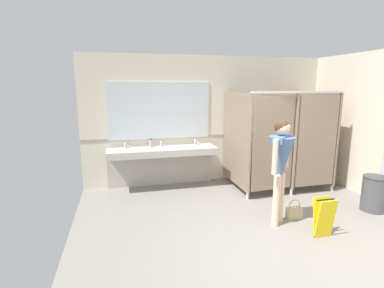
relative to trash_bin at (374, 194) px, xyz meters
name	(u,v)px	position (x,y,z in m)	size (l,w,h in m)	color
ground_plane	(277,244)	(-2.20, -0.53, -0.36)	(5.83, 6.43, 0.10)	gray
wall_back	(213,119)	(-2.20, 2.44, 1.10)	(5.83, 0.12, 2.83)	beige
wall_back_tile_band	(214,136)	(-2.20, 2.38, 0.74)	(5.83, 0.01, 0.06)	#9E937F
vanity_counter	(162,158)	(-3.44, 2.16, 0.34)	(2.31, 0.59, 1.00)	#B2ADA3
mirror_panel	(160,111)	(-3.44, 2.37, 1.34)	(2.21, 0.02, 1.23)	silver
bathroom_stalls	(282,138)	(-0.98, 1.47, 0.77)	(1.98, 1.42, 2.08)	#84705B
trash_bin	(374,194)	(0.00, 0.00, 0.00)	(0.42, 0.42, 0.63)	#47474C
person_standing	(281,159)	(-1.92, -0.04, 0.76)	(0.56, 0.56, 1.69)	beige
handbag	(294,212)	(-1.56, 0.04, -0.20)	(0.27, 0.10, 0.34)	tan
soap_dispenser	(151,143)	(-3.67, 2.24, 0.65)	(0.07, 0.07, 0.18)	#D899B2
wet_floor_sign	(324,217)	(-1.49, -0.59, -0.01)	(0.28, 0.19, 0.59)	yellow
floor_drain_cover	(319,214)	(-1.02, 0.09, -0.31)	(0.14, 0.14, 0.01)	#B7BABF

